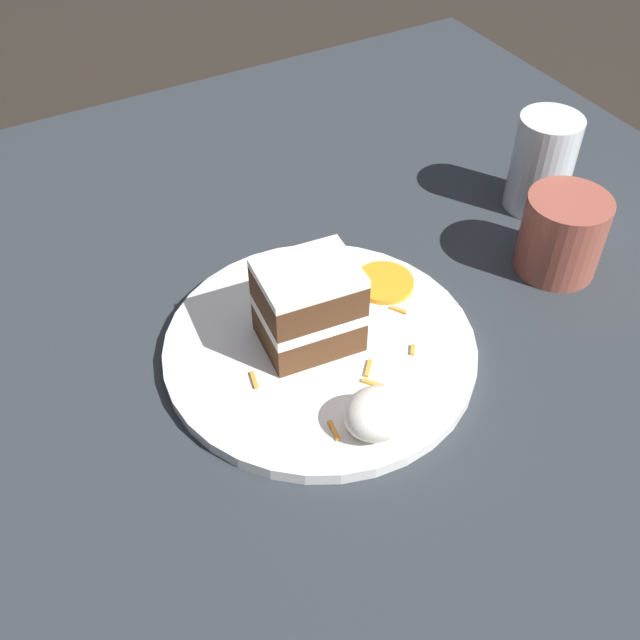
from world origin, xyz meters
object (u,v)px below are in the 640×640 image
plate (320,348)px  drinking_glass (541,169)px  cream_dollop (376,413)px  orange_garnish (384,283)px  cake_slice (309,306)px  coffee_mug (563,232)px

plate → drinking_glass: 0.36m
cream_dollop → orange_garnish: (0.11, 0.16, -0.02)m
plate → cake_slice: 0.05m
orange_garnish → coffee_mug: size_ratio=0.71×
cake_slice → coffee_mug: 0.30m
plate → coffee_mug: size_ratio=3.41×
orange_garnish → cream_dollop: bearing=-124.8°
cake_slice → drinking_glass: drinking_glass is taller
orange_garnish → coffee_mug: 0.20m
plate → orange_garnish: size_ratio=4.82×
plate → coffee_mug: bearing=-2.4°
drinking_glass → coffee_mug: (-0.06, -0.10, -0.00)m
plate → orange_garnish: 0.11m
cake_slice → orange_garnish: 0.12m
cake_slice → cream_dollop: cake_slice is taller
cake_slice → cream_dollop: size_ratio=1.65×
plate → drinking_glass: size_ratio=2.61×
orange_garnish → plate: bearing=-157.7°
plate → cream_dollop: bearing=-93.9°
cake_slice → cream_dollop: bearing=-174.8°
plate → orange_garnish: (0.10, 0.04, 0.01)m
cake_slice → orange_garnish: (0.11, 0.03, -0.04)m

